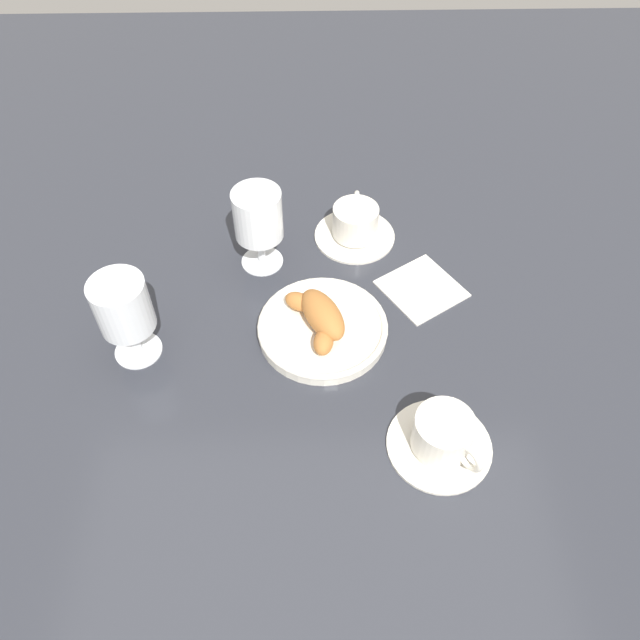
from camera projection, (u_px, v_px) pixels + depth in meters
ground_plane at (323, 348)px, 0.90m from camera, size 2.20×2.20×0.00m
pastry_plate at (320, 328)px, 0.91m from camera, size 0.19×0.19×0.02m
croissant_large at (318, 316)px, 0.89m from camera, size 0.12×0.10×0.04m
coffee_cup_near at (442, 437)px, 0.78m from camera, size 0.14×0.14×0.06m
coffee_cup_far at (355, 225)px, 1.04m from camera, size 0.14×0.14×0.06m
juice_glass_left at (123, 310)px, 0.83m from camera, size 0.08×0.08×0.14m
juice_glass_right at (258, 218)px, 0.95m from camera, size 0.08×0.08×0.14m
folded_napkin at (422, 288)px, 0.98m from camera, size 0.15×0.15×0.01m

